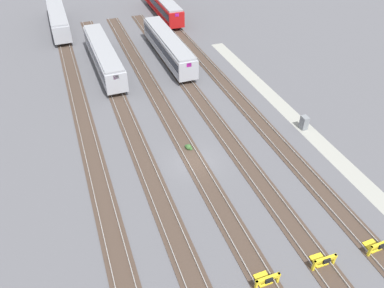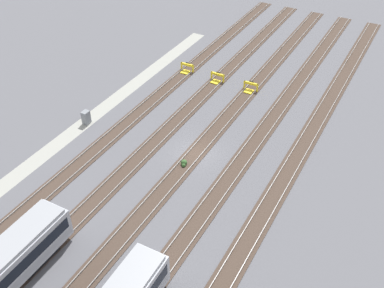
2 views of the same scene
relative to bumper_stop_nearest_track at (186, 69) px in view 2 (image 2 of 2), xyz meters
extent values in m
plane|color=#5B5B60|center=(15.18, 9.75, -0.51)|extent=(400.00, 400.00, 0.00)
cube|color=#9E9E93|center=(15.18, -4.39, -0.51)|extent=(54.00, 2.00, 0.01)
cube|color=#47382D|center=(15.18, -0.01, -0.48)|extent=(90.00, 2.23, 0.06)
cube|color=gray|center=(15.18, 0.71, -0.38)|extent=(90.00, 0.07, 0.15)
cube|color=gray|center=(15.18, -0.72, -0.38)|extent=(90.00, 0.07, 0.15)
cube|color=#47382D|center=(15.18, 4.87, -0.48)|extent=(90.00, 2.23, 0.06)
cube|color=gray|center=(15.18, 5.59, -0.38)|extent=(90.00, 0.07, 0.15)
cube|color=gray|center=(15.18, 4.15, -0.38)|extent=(90.00, 0.07, 0.15)
cube|color=#47382D|center=(15.18, 9.75, -0.48)|extent=(90.00, 2.24, 0.06)
cube|color=gray|center=(15.18, 10.46, -0.38)|extent=(90.00, 0.07, 0.15)
cube|color=gray|center=(15.18, 9.03, -0.38)|extent=(90.00, 0.07, 0.15)
cube|color=#47382D|center=(15.18, 14.62, -0.48)|extent=(90.00, 2.23, 0.06)
cube|color=gray|center=(15.18, 15.34, -0.38)|extent=(90.00, 0.07, 0.15)
cube|color=gray|center=(15.18, 13.91, -0.38)|extent=(90.00, 0.07, 0.15)
cube|color=#47382D|center=(15.18, 19.50, -0.48)|extent=(90.00, 2.23, 0.06)
cube|color=gray|center=(15.18, 20.22, -0.38)|extent=(90.00, 0.07, 0.15)
cube|color=gray|center=(15.18, 18.78, -0.38)|extent=(90.00, 0.07, 0.15)
cube|color=#B21E99|center=(30.57, 4.76, 2.54)|extent=(0.08, 0.70, 0.56)
cube|color=black|center=(33.95, 4.79, -0.16)|extent=(3.62, 2.26, 0.70)
cube|color=#B21E99|center=(30.57, 14.48, 2.54)|extent=(0.09, 0.70, 0.56)
cube|color=yellow|center=(-0.26, 0.89, 0.06)|extent=(0.18, 0.18, 1.15)
cube|color=yellow|center=(-0.22, -0.91, 0.06)|extent=(0.18, 0.18, 1.15)
cube|color=yellow|center=(-0.24, -0.01, 0.49)|extent=(0.28, 2.00, 0.30)
cube|color=yellow|center=(0.31, 0.01, -0.42)|extent=(1.12, 1.10, 0.18)
cube|color=black|center=(-0.42, -0.01, 0.49)|extent=(0.13, 0.60, 0.44)
cube|color=yellow|center=(0.16, 5.77, 0.06)|extent=(0.18, 0.18, 1.15)
cube|color=yellow|center=(0.12, 3.97, 0.06)|extent=(0.18, 0.18, 1.15)
cube|color=yellow|center=(0.14, 4.87, 0.49)|extent=(0.29, 2.01, 0.30)
cube|color=yellow|center=(0.69, 4.86, -0.42)|extent=(1.12, 1.11, 0.18)
cube|color=black|center=(-0.04, 4.88, 0.49)|extent=(0.13, 0.60, 0.44)
cube|color=yellow|center=(0.21, 10.65, 0.06)|extent=(0.18, 0.18, 1.15)
cube|color=yellow|center=(0.22, 8.85, 0.06)|extent=(0.18, 0.18, 1.15)
cube|color=yellow|center=(0.22, 9.75, 0.49)|extent=(0.26, 2.00, 0.30)
cube|color=yellow|center=(0.77, 9.75, -0.42)|extent=(1.11, 1.09, 0.18)
cube|color=black|center=(0.04, 9.75, 0.49)|extent=(0.13, 0.60, 0.44)
cube|color=gray|center=(16.42, -4.15, 0.29)|extent=(0.90, 0.70, 1.60)
cube|color=#333338|center=(16.42, -4.51, 0.53)|extent=(0.70, 0.04, 0.36)
sphere|color=#38602D|center=(17.41, 9.60, -0.23)|extent=(0.64, 0.64, 0.64)
sphere|color=#38602D|center=(17.71, 9.72, -0.33)|extent=(0.44, 0.44, 0.44)
sphere|color=#38602D|center=(17.19, 9.42, -0.37)|extent=(0.36, 0.36, 0.36)
camera|label=1|loc=(-12.19, 20.20, 24.75)|focal=35.00mm
camera|label=2|loc=(48.16, 27.63, 29.99)|focal=42.00mm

